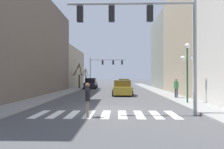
{
  "coord_description": "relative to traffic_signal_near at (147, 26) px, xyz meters",
  "views": [
    {
      "loc": [
        0.65,
        -13.25,
        2.06
      ],
      "look_at": [
        -0.18,
        18.04,
        2.32
      ],
      "focal_mm": 35.0,
      "sensor_mm": 36.0,
      "label": 1
    }
  ],
  "objects": [
    {
      "name": "ground_plane",
      "position": [
        -2.22,
        1.64,
        -4.72
      ],
      "size": [
        240.0,
        240.0,
        0.0
      ],
      "primitive_type": "plane",
      "color": "#4C4C4F"
    },
    {
      "name": "traffic_signal_far",
      "position": [
        -4.29,
        30.89,
        -0.45
      ],
      "size": [
        6.99,
        0.28,
        5.73
      ],
      "color": "gray",
      "rests_on": "ground_plane"
    },
    {
      "name": "car_parked_right_mid",
      "position": [
        -0.51,
        25.85,
        -3.95
      ],
      "size": [
        2.09,
        4.79,
        1.64
      ],
      "rotation": [
        0.0,
        0.0,
        1.57
      ],
      "color": "#A38423",
      "rests_on": "ground_plane"
    },
    {
      "name": "car_parked_left_far",
      "position": [
        -6.06,
        24.61,
        -3.9
      ],
      "size": [
        2.02,
        4.37,
        1.78
      ],
      "rotation": [
        0.0,
        0.0,
        1.57
      ],
      "color": "black",
      "rests_on": "ground_plane"
    },
    {
      "name": "car_driving_toward_lane",
      "position": [
        -1.08,
        12.08,
        -3.95
      ],
      "size": [
        2.15,
        4.36,
        1.64
      ],
      "rotation": [
        0.0,
        0.0,
        1.57
      ],
      "color": "#A38423",
      "rests_on": "ground_plane"
    },
    {
      "name": "traffic_signal_near",
      "position": [
        0.0,
        0.0,
        0.0
      ],
      "size": [
        6.87,
        0.28,
        6.35
      ],
      "color": "gray",
      "rests_on": "ground_plane"
    },
    {
      "name": "building_row_left",
      "position": [
        -12.24,
        13.93,
        0.7
      ],
      "size": [
        6.0,
        42.03,
        13.2
      ],
      "color": "#66564C",
      "rests_on": "ground_plane"
    },
    {
      "name": "building_row_right",
      "position": [
        7.81,
        12.48,
        1.5
      ],
      "size": [
        6.0,
        34.7,
        13.36
      ],
      "color": "beige",
      "rests_on": "ground_plane"
    },
    {
      "name": "pedestrian_waiting_at_curb",
      "position": [
        -3.09,
        -0.69,
        -3.69
      ],
      "size": [
        0.3,
        0.75,
        1.73
      ],
      "rotation": [
        0.0,
        0.0,
        1.75
      ],
      "color": "#7A705B",
      "rests_on": "ground_plane"
    },
    {
      "name": "sidewalk_right",
      "position": [
        3.79,
        1.64,
        -4.64
      ],
      "size": [
        2.05,
        90.0,
        0.15
      ],
      "color": "gray",
      "rests_on": "ground_plane"
    },
    {
      "name": "pedestrian_near_right_corner",
      "position": [
        3.69,
        8.12,
        -3.54
      ],
      "size": [
        0.33,
        0.74,
        1.73
      ],
      "rotation": [
        0.0,
        0.0,
        4.99
      ],
      "color": "#282D47",
      "rests_on": "sidewalk_right"
    },
    {
      "name": "street_lamp_right_corner",
      "position": [
        3.49,
        4.36,
        -1.52
      ],
      "size": [
        0.95,
        0.36,
        4.31
      ],
      "color": "#1E4C2D",
      "rests_on": "sidewalk_right"
    },
    {
      "name": "crosswalk_stripes",
      "position": [
        -2.22,
        0.17,
        -4.72
      ],
      "size": [
        7.65,
        2.6,
        0.01
      ],
      "color": "white",
      "rests_on": "ground_plane"
    },
    {
      "name": "street_tree_left_mid",
      "position": [
        -8.0,
        24.22,
        -2.81
      ],
      "size": [
        1.75,
        1.8,
        4.09
      ],
      "color": "brown",
      "rests_on": "sidewalk_left"
    },
    {
      "name": "street_tree_left_near",
      "position": [
        -8.34,
        33.94,
        -2.82
      ],
      "size": [
        1.64,
        2.22,
        3.73
      ],
      "color": "brown",
      "rests_on": "sidewalk_left"
    },
    {
      "name": "sidewalk_left",
      "position": [
        -8.22,
        1.64,
        -4.64
      ],
      "size": [
        2.05,
        90.0,
        0.15
      ],
      "color": "gray",
      "rests_on": "ground_plane"
    }
  ]
}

